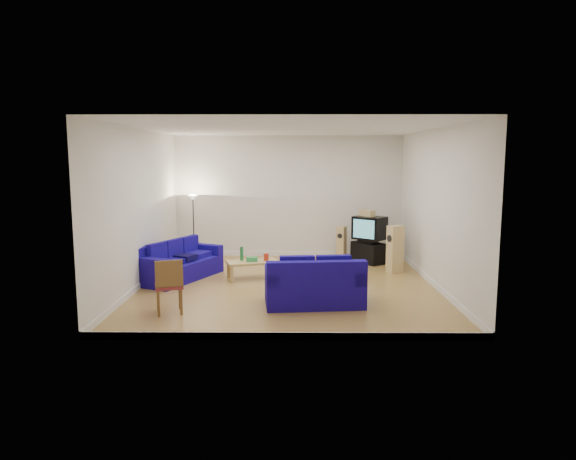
{
  "coord_description": "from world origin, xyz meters",
  "views": [
    {
      "loc": [
        0.08,
        -10.36,
        2.61
      ],
      "look_at": [
        0.0,
        0.4,
        1.1
      ],
      "focal_mm": 32.0,
      "sensor_mm": 36.0,
      "label": 1
    }
  ],
  "objects_px": {
    "sofa_loveseat": "(314,287)",
    "coffee_table": "(253,263)",
    "sofa_three_seat": "(178,265)",
    "tv_stand": "(369,253)",
    "television": "(369,228)"
  },
  "relations": [
    {
      "from": "coffee_table",
      "to": "tv_stand",
      "type": "xyz_separation_m",
      "value": [
        2.78,
        1.76,
        -0.09
      ]
    },
    {
      "from": "sofa_loveseat",
      "to": "sofa_three_seat",
      "type": "bearing_deg",
      "value": 139.5
    },
    {
      "from": "coffee_table",
      "to": "tv_stand",
      "type": "distance_m",
      "value": 3.29
    },
    {
      "from": "sofa_three_seat",
      "to": "coffee_table",
      "type": "xyz_separation_m",
      "value": [
        1.63,
        -0.03,
        0.05
      ]
    },
    {
      "from": "sofa_loveseat",
      "to": "coffee_table",
      "type": "distance_m",
      "value": 2.36
    },
    {
      "from": "tv_stand",
      "to": "television",
      "type": "bearing_deg",
      "value": -35.5
    },
    {
      "from": "sofa_three_seat",
      "to": "television",
      "type": "distance_m",
      "value": 4.75
    },
    {
      "from": "tv_stand",
      "to": "sofa_three_seat",
      "type": "bearing_deg",
      "value": -103.94
    },
    {
      "from": "sofa_three_seat",
      "to": "coffee_table",
      "type": "bearing_deg",
      "value": 113.82
    },
    {
      "from": "sofa_three_seat",
      "to": "coffee_table",
      "type": "height_order",
      "value": "sofa_three_seat"
    },
    {
      "from": "coffee_table",
      "to": "sofa_three_seat",
      "type": "bearing_deg",
      "value": 178.82
    },
    {
      "from": "sofa_loveseat",
      "to": "coffee_table",
      "type": "xyz_separation_m",
      "value": [
        -1.25,
        2.0,
        0.02
      ]
    },
    {
      "from": "coffee_table",
      "to": "tv_stand",
      "type": "height_order",
      "value": "tv_stand"
    },
    {
      "from": "sofa_loveseat",
      "to": "television",
      "type": "distance_m",
      "value": 4.04
    },
    {
      "from": "sofa_three_seat",
      "to": "tv_stand",
      "type": "relative_size",
      "value": 2.68
    }
  ]
}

